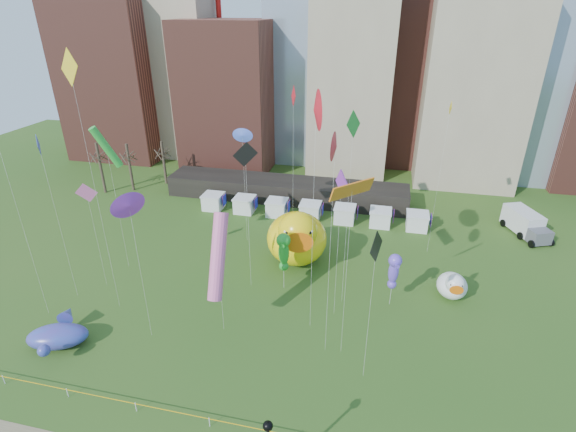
% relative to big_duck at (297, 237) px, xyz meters
% --- Properties ---
extents(ground, '(160.00, 160.00, 0.00)m').
position_rel_big_duck_xyz_m(ground, '(-1.55, -23.83, -3.48)').
color(ground, '#2A541A').
rests_on(ground, ground).
extents(skyline, '(101.00, 23.00, 68.00)m').
position_rel_big_duck_xyz_m(skyline, '(0.70, 37.24, 17.96)').
color(skyline, brown).
rests_on(skyline, ground).
extents(pavilion, '(38.00, 6.00, 3.20)m').
position_rel_big_duck_xyz_m(pavilion, '(-5.55, 18.17, -1.88)').
color(pavilion, black).
rests_on(pavilion, ground).
extents(vendor_tents, '(33.24, 2.80, 2.40)m').
position_rel_big_duck_xyz_m(vendor_tents, '(-0.53, 12.17, -2.37)').
color(vendor_tents, white).
rests_on(vendor_tents, ground).
extents(bare_trees, '(8.44, 6.44, 8.50)m').
position_rel_big_duck_xyz_m(bare_trees, '(-31.72, 16.72, 0.53)').
color(bare_trees, '#382B21').
rests_on(bare_trees, ground).
extents(caution_tape, '(50.00, 0.06, 0.90)m').
position_rel_big_duck_xyz_m(caution_tape, '(-1.55, -23.83, -2.80)').
color(caution_tape, white).
rests_on(caution_tape, ground).
extents(big_duck, '(9.01, 10.64, 7.58)m').
position_rel_big_duck_xyz_m(big_duck, '(0.00, 0.00, 0.00)').
color(big_duck, yellow).
rests_on(big_duck, ground).
extents(small_duck, '(3.24, 4.32, 3.31)m').
position_rel_big_duck_xyz_m(small_duck, '(17.47, -3.24, -1.96)').
color(small_duck, white).
rests_on(small_duck, ground).
extents(seahorse_green, '(1.65, 2.00, 6.85)m').
position_rel_big_duck_xyz_m(seahorse_green, '(-0.26, -5.69, 1.51)').
color(seahorse_green, silver).
rests_on(seahorse_green, ground).
extents(seahorse_purple, '(1.59, 1.86, 6.07)m').
position_rel_big_duck_xyz_m(seahorse_purple, '(11.15, -5.99, 0.92)').
color(seahorse_purple, silver).
rests_on(seahorse_purple, ground).
extents(whale_inflatable, '(6.04, 6.80, 2.38)m').
position_rel_big_duck_xyz_m(whale_inflatable, '(-18.26, -18.73, -2.39)').
color(whale_inflatable, '#523695').
rests_on(whale_inflatable, ground).
extents(box_truck, '(5.21, 7.83, 3.13)m').
position_rel_big_duck_xyz_m(box_truck, '(28.60, 14.00, -1.87)').
color(box_truck, silver).
rests_on(box_truck, ground).
extents(kite_0, '(0.28, 2.06, 20.02)m').
position_rel_big_duck_xyz_m(kite_0, '(5.59, -14.03, 15.47)').
color(kite_0, silver).
rests_on(kite_0, ground).
extents(kite_1, '(1.67, 1.28, 12.19)m').
position_rel_big_duck_xyz_m(kite_1, '(-19.66, -9.47, 7.43)').
color(kite_1, silver).
rests_on(kite_1, ground).
extents(kite_2, '(2.47, 0.41, 16.41)m').
position_rel_big_duck_xyz_m(kite_2, '(-3.95, -5.89, 11.38)').
color(kite_2, silver).
rests_on(kite_2, ground).
extents(kite_3, '(2.58, 2.48, 17.04)m').
position_rel_big_duck_xyz_m(kite_3, '(-19.41, -5.40, 11.19)').
color(kite_3, silver).
rests_on(kite_3, ground).
extents(kite_4, '(2.71, 1.45, 25.12)m').
position_rel_big_duck_xyz_m(kite_4, '(-16.17, -12.48, 19.62)').
color(kite_4, silver).
rests_on(kite_4, ground).
extents(kite_5, '(1.30, 1.65, 17.69)m').
position_rel_big_duck_xyz_m(kite_5, '(-21.59, -11.89, 12.65)').
color(kite_5, silver).
rests_on(kite_5, ground).
extents(kite_6, '(3.11, 3.30, 16.37)m').
position_rel_big_duck_xyz_m(kite_6, '(7.00, -13.86, 12.23)').
color(kite_6, silver).
rests_on(kite_6, ground).
extents(kite_7, '(1.20, 1.96, 14.52)m').
position_rel_big_duck_xyz_m(kite_7, '(-10.69, -15.79, 9.98)').
color(kite_7, silver).
rests_on(kite_7, ground).
extents(kite_8, '(1.22, 3.07, 22.43)m').
position_rel_big_duck_xyz_m(kite_8, '(3.66, -11.12, 17.39)').
color(kite_8, silver).
rests_on(kite_8, ground).
extents(kite_9, '(1.43, 4.50, 11.96)m').
position_rel_big_duck_xyz_m(kite_9, '(-4.33, -13.45, 4.68)').
color(kite_9, silver).
rests_on(kite_9, ground).
extents(kite_10, '(0.82, 2.70, 13.93)m').
position_rel_big_duck_xyz_m(kite_10, '(9.16, -16.37, 8.88)').
color(kite_10, silver).
rests_on(kite_10, ground).
extents(kite_11, '(1.02, 2.35, 20.12)m').
position_rel_big_duck_xyz_m(kite_11, '(6.23, -6.61, 14.91)').
color(kite_11, silver).
rests_on(kite_11, ground).
extents(kite_12, '(0.05, 1.52, 18.83)m').
position_rel_big_duck_xyz_m(kite_12, '(15.61, 6.05, 13.51)').
color(kite_12, silver).
rests_on(kite_12, ground).
extents(kite_13, '(1.70, 0.24, 15.04)m').
position_rel_big_duck_xyz_m(kite_13, '(-7.51, 3.80, 10.67)').
color(kite_13, silver).
rests_on(kite_13, ground).
extents(kite_15, '(1.41, 3.65, 14.77)m').
position_rel_big_duck_xyz_m(kite_15, '(5.69, -8.71, 10.69)').
color(kite_15, silver).
rests_on(kite_15, ground).
extents(kite_16, '(0.90, 2.04, 20.70)m').
position_rel_big_duck_xyz_m(kite_16, '(-0.69, 0.83, 15.47)').
color(kite_16, silver).
rests_on(kite_16, ground).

